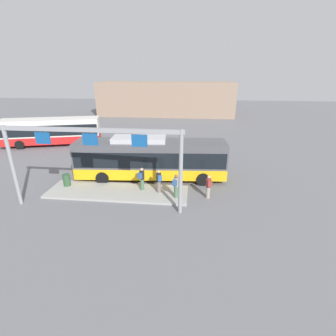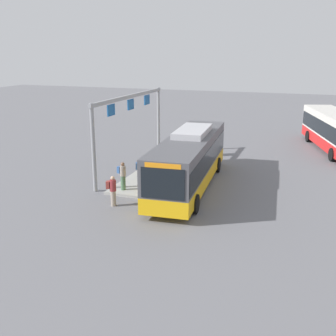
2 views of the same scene
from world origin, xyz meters
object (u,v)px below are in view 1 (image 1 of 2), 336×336
Objects in this scene: bus_background_left at (51,130)px; person_waiting_mid at (159,181)px; person_boarding at (208,186)px; person_waiting_near at (176,186)px; person_waiting_far at (142,178)px; bus_main at (151,157)px; trash_bin at (67,180)px.

person_waiting_mid is at bearing -54.38° from bus_background_left.
bus_background_left reaches higher than person_boarding.
bus_background_left reaches higher than person_waiting_near.
bus_background_left is 21.04m from person_boarding.
person_boarding is 4.71m from person_waiting_far.
bus_main is 13.19× the size of trash_bin.
bus_main is 7.11× the size of person_waiting_near.
bus_main reaches higher than trash_bin.
person_waiting_mid is at bearing 78.71° from person_waiting_near.
person_waiting_far is (12.95, -10.99, -0.73)m from bus_background_left.
bus_main is 6.52m from trash_bin.
person_waiting_near is at bearing -82.81° from person_waiting_far.
bus_main is 4.13m from person_waiting_near.
person_waiting_near is 2.66m from person_waiting_far.
person_waiting_near is 8.31m from trash_bin.
bus_main is 7.11× the size of person_waiting_mid.
person_waiting_mid is 1.86× the size of trash_bin.
trash_bin is (-10.41, 0.59, -0.28)m from person_boarding.
person_boarding is 1.00× the size of person_waiting_far.
bus_main is 1.07× the size of bus_background_left.
bus_main is at bearing 42.08° from person_boarding.
bus_main is at bearing 21.28° from trash_bin.
bus_background_left is at bearing 27.37° from person_waiting_mid.
trash_bin is (-8.23, 1.04, -0.44)m from person_waiting_near.
person_waiting_near is 1.00× the size of person_waiting_mid.
person_waiting_mid and person_waiting_far have the same top height.
bus_background_left is at bearing 42.34° from person_boarding.
person_boarding is (17.63, -11.45, -0.89)m from bus_background_left.
person_waiting_mid is 1.00× the size of person_waiting_far.
person_waiting_near and person_waiting_far have the same top height.
trash_bin is at bearing 98.87° from person_waiting_near.
person_waiting_far is at bearing -1.31° from trash_bin.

